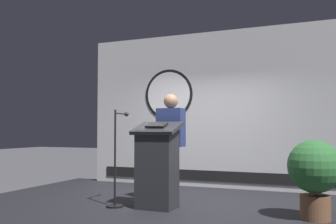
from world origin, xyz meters
name	(u,v)px	position (x,y,z in m)	size (l,w,h in m)	color
stage_platform	(178,215)	(0.00, 0.00, 0.15)	(6.40, 4.00, 0.30)	black
banner_display	(211,109)	(-0.02, 1.85, 1.80)	(5.15, 0.12, 3.01)	silver
podium	(157,166)	(-0.18, -0.35, 0.89)	(0.64, 0.49, 1.22)	#26262B
speaker_person	(171,147)	(-0.17, 0.13, 1.14)	(0.40, 0.26, 1.65)	black
microphone_stand	(117,173)	(-0.78, -0.46, 0.78)	(0.24, 0.49, 1.39)	black
potted_plant	(315,171)	(1.89, -0.24, 0.89)	(0.65, 0.65, 0.98)	brown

